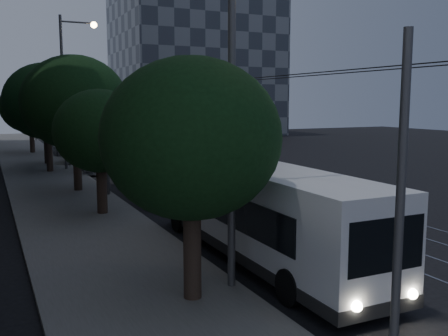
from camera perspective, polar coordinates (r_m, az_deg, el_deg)
The scene contains 19 objects.
ground at distance 19.57m, azimuth 9.24°, elevation -7.08°, with size 120.00×120.00×0.00m, color black.
sidewalk at distance 35.99m, azimuth -19.95°, elevation -0.59°, with size 5.00×90.00×0.15m, color #65635F.
tram_rails at distance 38.25m, azimuth -4.89°, elevation 0.21°, with size 4.52×90.00×0.02m.
overhead_wires at distance 36.01m, azimuth -16.19°, elevation 5.00°, with size 2.23×90.00×6.00m.
building_distant_right at distance 76.51m, azimuth -3.37°, elevation 12.92°, with size 22.00×18.00×24.00m, color #393F49.
trolleybus at distance 15.82m, azimuth 3.69°, elevation -4.65°, with size 2.53×11.52×5.63m.
pickup_silver at distance 25.55m, azimuth -6.57°, elevation -1.68°, with size 2.74×5.94×1.65m, color #94969B.
car_white_a at distance 30.87m, azimuth -10.42°, elevation -0.34°, with size 1.71×4.24×1.45m, color silver.
car_white_b at distance 35.95m, azimuth -14.17°, elevation 0.58°, with size 1.86×4.58×1.33m, color silver.
car_white_c at distance 41.86m, azimuth -16.38°, elevation 1.60°, with size 1.61×4.61×1.52m, color silver.
car_white_d at distance 45.67m, azimuth -17.20°, elevation 2.00°, with size 1.70×4.23×1.44m, color silver.
tree_0 at distance 11.81m, azimuth -3.76°, elevation 3.30°, with size 4.30×4.30×6.00m.
tree_1 at distance 21.80m, azimuth -13.99°, elevation 4.09°, with size 3.93×3.93×5.46m.
tree_2 at distance 27.87m, azimuth -16.68°, elevation 7.15°, with size 5.59×5.59×7.38m.
tree_3 at distance 36.13m, azimuth -19.58°, elevation 7.18°, with size 5.76×5.76×7.53m.
tree_4 at distance 40.86m, azimuth -19.75°, elevation 6.01°, with size 4.00×4.00×5.92m.
tree_5 at distance 50.25m, azimuth -21.25°, elevation 6.56°, with size 5.51×5.51×6.93m.
streetlamp_near at distance 12.76m, azimuth 2.54°, elevation 10.33°, with size 2.23×0.44×9.12m.
streetlamp_far at distance 37.18m, azimuth -17.30°, elevation 9.68°, with size 2.60×0.44×10.84m.
Camera 1 is at (-10.87, -15.50, 4.94)m, focal length 40.00 mm.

